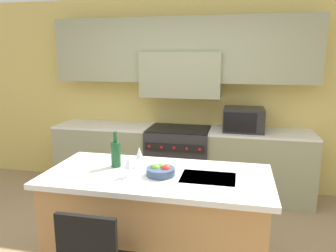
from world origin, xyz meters
TOP-DOWN VIEW (x-y plane):
  - back_cabinetry at (0.00, 2.17)m, footprint 10.00×0.46m
  - back_counter at (0.00, 1.92)m, footprint 3.54×0.62m
  - range_stove at (0.00, 1.90)m, footprint 0.84×0.70m
  - microwave at (0.85, 1.92)m, footprint 0.52×0.44m
  - kitchen_island at (0.14, 0.13)m, footprint 1.89×0.90m
  - wine_bottle at (-0.26, 0.22)m, footprint 0.09×0.09m
  - wine_glass_near at (-0.07, -0.00)m, footprint 0.07×0.07m
  - wine_glass_far at (-0.06, 0.27)m, footprint 0.07×0.07m
  - fruit_bowl at (0.18, 0.09)m, footprint 0.24×0.24m

SIDE VIEW (x-z plane):
  - range_stove at x=0.00m, z-range 0.00..0.93m
  - back_counter at x=0.00m, z-range 0.00..0.93m
  - kitchen_island at x=0.14m, z-range 0.00..0.94m
  - fruit_bowl at x=0.18m, z-range 0.92..1.02m
  - wine_bottle at x=-0.26m, z-range 0.89..1.21m
  - wine_glass_near at x=-0.07m, z-range 0.97..1.15m
  - wine_glass_far at x=-0.06m, z-range 0.97..1.15m
  - microwave at x=0.85m, z-range 0.93..1.24m
  - back_cabinetry at x=0.00m, z-range 0.25..2.95m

